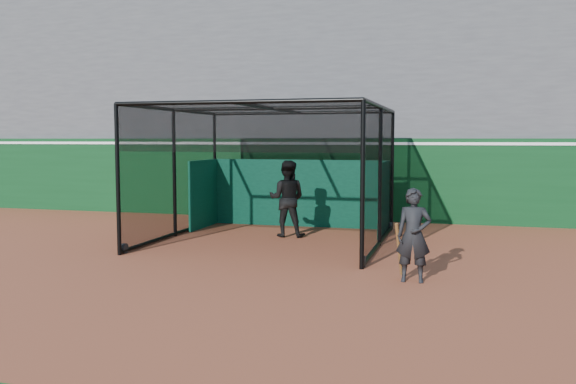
# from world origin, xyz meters

# --- Properties ---
(ground) EXTENTS (120.00, 120.00, 0.00)m
(ground) POSITION_xyz_m (0.00, 0.00, 0.00)
(ground) COLOR brown
(ground) RESTS_ON ground
(outfield_wall) EXTENTS (50.00, 0.50, 2.50)m
(outfield_wall) POSITION_xyz_m (0.00, 8.50, 1.29)
(outfield_wall) COLOR #093615
(outfield_wall) RESTS_ON ground
(grandstand) EXTENTS (50.00, 7.85, 8.95)m
(grandstand) POSITION_xyz_m (0.00, 12.27, 4.48)
(grandstand) COLOR #4C4C4F
(grandstand) RESTS_ON ground
(batting_cage) EXTENTS (5.32, 5.46, 3.22)m
(batting_cage) POSITION_xyz_m (-0.71, 4.15, 1.61)
(batting_cage) COLOR black
(batting_cage) RESTS_ON ground
(batter) EXTENTS (1.00, 0.81, 1.95)m
(batter) POSITION_xyz_m (-0.53, 4.83, 0.97)
(batter) COLOR black
(batter) RESTS_ON ground
(on_deck_player) EXTENTS (0.63, 0.44, 1.64)m
(on_deck_player) POSITION_xyz_m (2.93, 0.66, 0.82)
(on_deck_player) COLOR black
(on_deck_player) RESTS_ON ground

